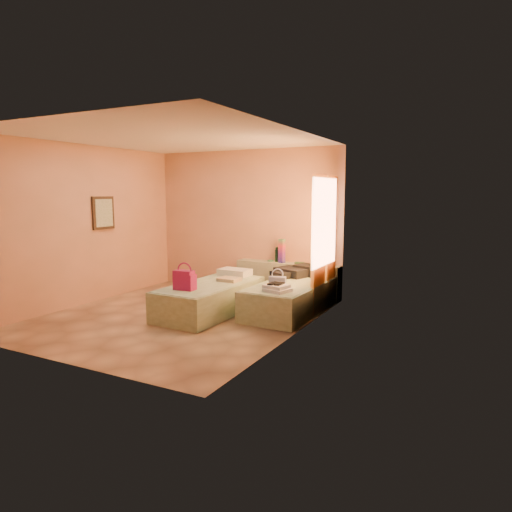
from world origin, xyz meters
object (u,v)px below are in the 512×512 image
(headboard_ledge, at_px, (287,280))
(water_bottle, at_px, (277,255))
(bed_right, at_px, (291,298))
(flower_vase, at_px, (327,259))
(magenta_handbag, at_px, (185,280))
(blue_handbag, at_px, (277,282))
(towel_stack, at_px, (277,288))
(green_book, at_px, (299,263))
(bed_left, at_px, (210,298))

(headboard_ledge, xyz_separation_m, water_bottle, (-0.24, 0.04, 0.46))
(bed_right, height_order, flower_vase, flower_vase)
(headboard_ledge, xyz_separation_m, bed_right, (0.52, -1.05, -0.08))
(magenta_handbag, height_order, blue_handbag, magenta_handbag)
(bed_right, bearing_deg, water_bottle, 126.61)
(bed_right, distance_m, towel_stack, 0.77)
(green_book, bearing_deg, magenta_handbag, -123.89)
(flower_vase, height_order, towel_stack, flower_vase)
(water_bottle, height_order, flower_vase, flower_vase)
(green_book, xyz_separation_m, flower_vase, (0.56, -0.08, 0.12))
(headboard_ledge, relative_size, magenta_handbag, 6.37)
(blue_handbag, bearing_deg, magenta_handbag, -160.23)
(water_bottle, xyz_separation_m, magenta_handbag, (-0.47, -2.32, -0.13))
(green_book, height_order, magenta_handbag, magenta_handbag)
(headboard_ledge, xyz_separation_m, green_book, (0.23, 0.02, 0.34))
(green_book, bearing_deg, headboard_ledge, 172.95)
(bed_left, height_order, towel_stack, towel_stack)
(water_bottle, distance_m, magenta_handbag, 2.37)
(flower_vase, bearing_deg, bed_left, -130.99)
(green_book, xyz_separation_m, magenta_handbag, (-0.95, -2.30, -0.01))
(headboard_ledge, distance_m, bed_left, 1.82)
(green_book, bearing_deg, blue_handbag, -92.52)
(bed_right, height_order, towel_stack, towel_stack)
(magenta_handbag, xyz_separation_m, blue_handbag, (1.18, 0.81, -0.07))
(green_book, xyz_separation_m, towel_stack, (0.36, -1.77, -0.11))
(bed_left, xyz_separation_m, magenta_handbag, (-0.08, -0.58, 0.40))
(bed_right, height_order, green_book, green_book)
(flower_vase, xyz_separation_m, towel_stack, (-0.19, -1.70, -0.24))
(magenta_handbag, xyz_separation_m, towel_stack, (1.31, 0.52, -0.10))
(magenta_handbag, bearing_deg, blue_handbag, 30.34)
(headboard_ledge, xyz_separation_m, blue_handbag, (0.47, -1.47, 0.26))
(water_bottle, xyz_separation_m, green_book, (0.47, -0.02, -0.12))
(flower_vase, relative_size, magenta_handbag, 0.86)
(green_book, bearing_deg, water_bottle, 166.10)
(bed_right, xyz_separation_m, blue_handbag, (-0.06, -0.42, 0.33))
(bed_right, relative_size, flower_vase, 7.20)
(magenta_handbag, bearing_deg, headboard_ledge, 68.49)
(water_bottle, relative_size, green_book, 1.59)
(flower_vase, xyz_separation_m, blue_handbag, (-0.32, -1.41, -0.20))
(bed_right, relative_size, water_bottle, 7.45)
(bed_left, bearing_deg, magenta_handbag, -96.43)
(bed_right, bearing_deg, bed_left, -149.31)
(bed_left, bearing_deg, towel_stack, -1.21)
(bed_left, bearing_deg, bed_right, 30.69)
(bed_left, relative_size, blue_handbag, 7.62)
(bed_left, distance_m, towel_stack, 1.27)
(bed_left, relative_size, green_book, 11.83)
(headboard_ledge, xyz_separation_m, flower_vase, (0.79, -0.06, 0.46))
(water_bottle, xyz_separation_m, flower_vase, (1.03, -0.10, 0.00))
(bed_left, xyz_separation_m, blue_handbag, (1.10, 0.23, 0.33))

